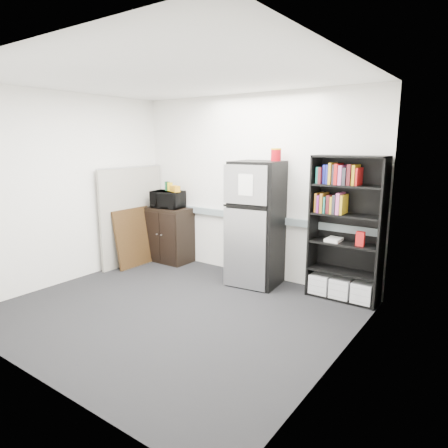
% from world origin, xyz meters
% --- Properties ---
extents(floor, '(4.00, 4.00, 0.00)m').
position_xyz_m(floor, '(0.00, 0.00, 0.00)').
color(floor, black).
rests_on(floor, ground).
extents(wall_back, '(4.00, 0.02, 2.70)m').
position_xyz_m(wall_back, '(0.00, 1.75, 1.35)').
color(wall_back, white).
rests_on(wall_back, floor).
extents(wall_right, '(0.02, 3.50, 2.70)m').
position_xyz_m(wall_right, '(2.00, 0.00, 1.35)').
color(wall_right, white).
rests_on(wall_right, floor).
extents(wall_left, '(0.02, 3.50, 2.70)m').
position_xyz_m(wall_left, '(-2.00, 0.00, 1.35)').
color(wall_left, white).
rests_on(wall_left, floor).
extents(ceiling, '(4.00, 3.50, 0.02)m').
position_xyz_m(ceiling, '(0.00, 0.00, 2.70)').
color(ceiling, white).
rests_on(ceiling, wall_back).
extents(electrical_raceway, '(3.92, 0.05, 0.10)m').
position_xyz_m(electrical_raceway, '(0.00, 1.72, 0.90)').
color(electrical_raceway, gray).
rests_on(electrical_raceway, wall_back).
extents(wall_note, '(0.14, 0.00, 0.10)m').
position_xyz_m(wall_note, '(-0.35, 1.74, 1.55)').
color(wall_note, white).
rests_on(wall_note, wall_back).
extents(bookshelf, '(0.90, 0.34, 1.85)m').
position_xyz_m(bookshelf, '(1.53, 1.57, 0.91)').
color(bookshelf, black).
rests_on(bookshelf, floor).
extents(cubicle_partition, '(0.06, 1.30, 1.62)m').
position_xyz_m(cubicle_partition, '(-1.90, 1.08, 0.81)').
color(cubicle_partition, gray).
rests_on(cubicle_partition, floor).
extents(cabinet, '(0.74, 0.49, 0.93)m').
position_xyz_m(cabinet, '(-1.47, 1.50, 0.46)').
color(cabinet, black).
rests_on(cabinet, floor).
extents(microwave, '(0.56, 0.43, 0.28)m').
position_xyz_m(microwave, '(-1.47, 1.48, 1.07)').
color(microwave, black).
rests_on(microwave, cabinet).
extents(snack_box_a, '(0.07, 0.05, 0.15)m').
position_xyz_m(snack_box_a, '(-1.50, 1.52, 1.29)').
color(snack_box_a, '#1B5F32').
rests_on(snack_box_a, microwave).
extents(snack_box_b, '(0.08, 0.06, 0.15)m').
position_xyz_m(snack_box_b, '(-1.50, 1.52, 1.29)').
color(snack_box_b, '#0D391A').
rests_on(snack_box_b, microwave).
extents(snack_box_c, '(0.08, 0.07, 0.14)m').
position_xyz_m(snack_box_c, '(-1.44, 1.52, 1.28)').
color(snack_box_c, yellow).
rests_on(snack_box_c, microwave).
extents(snack_bag, '(0.20, 0.15, 0.10)m').
position_xyz_m(snack_bag, '(-1.28, 1.47, 1.26)').
color(snack_bag, '#C18013').
rests_on(snack_bag, microwave).
extents(refrigerator, '(0.73, 0.76, 1.76)m').
position_xyz_m(refrigerator, '(0.31, 1.42, 0.88)').
color(refrigerator, black).
rests_on(refrigerator, floor).
extents(coffee_can, '(0.14, 0.14, 0.19)m').
position_xyz_m(coffee_can, '(0.51, 1.55, 1.85)').
color(coffee_can, '#9F0710').
rests_on(coffee_can, refrigerator).
extents(framed_poster, '(0.19, 0.74, 0.95)m').
position_xyz_m(framed_poster, '(-1.77, 0.98, 0.48)').
color(framed_poster, '#311E0D').
rests_on(framed_poster, floor).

